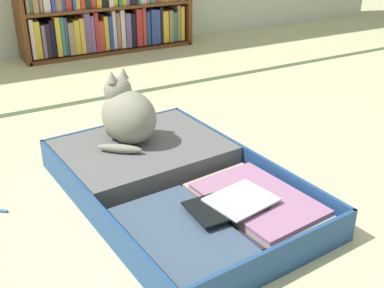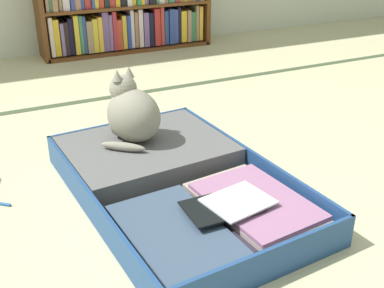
{
  "view_description": "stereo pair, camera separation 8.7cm",
  "coord_description": "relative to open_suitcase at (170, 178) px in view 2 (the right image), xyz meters",
  "views": [
    {
      "loc": [
        -0.65,
        -1.01,
        0.88
      ],
      "look_at": [
        0.03,
        0.2,
        0.22
      ],
      "focal_mm": 44.56,
      "sensor_mm": 36.0,
      "label": 1
    },
    {
      "loc": [
        -0.57,
        -1.05,
        0.88
      ],
      "look_at": [
        0.03,
        0.2,
        0.22
      ],
      "focal_mm": 44.56,
      "sensor_mm": 36.0,
      "label": 2
    }
  ],
  "objects": [
    {
      "name": "black_cat",
      "position": [
        -0.05,
        0.24,
        0.17
      ],
      "size": [
        0.27,
        0.28,
        0.27
      ],
      "color": "gray",
      "rests_on": "open_suitcase"
    },
    {
      "name": "ground_plane",
      "position": [
        0.0,
        -0.31,
        -0.05
      ],
      "size": [
        10.0,
        10.0,
        0.0
      ],
      "primitive_type": "plane",
      "color": "#BFBB90"
    },
    {
      "name": "open_suitcase",
      "position": [
        0.0,
        0.0,
        0.0
      ],
      "size": [
        0.7,
        1.03,
        0.11
      ],
      "color": "navy",
      "rests_on": "ground_plane"
    },
    {
      "name": "tatami_border",
      "position": [
        0.0,
        1.02,
        -0.05
      ],
      "size": [
        4.8,
        0.05,
        0.0
      ],
      "color": "#3E4D33",
      "rests_on": "ground_plane"
    }
  ]
}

